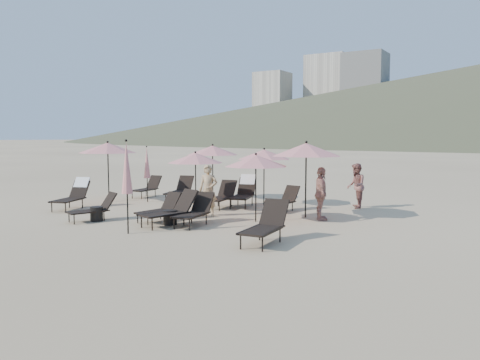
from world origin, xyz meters
The scene contains 26 objects.
ground centered at (0.00, 0.00, 0.00)m, with size 800.00×800.00×0.00m, color #D6BA8C.
hotel_skyline centered at (-93.62, 271.21, 24.18)m, with size 109.00×82.00×55.00m.
lounger_0 centered at (-5.31, 0.66, 0.53)m, with size 1.18×1.88×1.11m.
lounger_1 centered at (-2.68, -0.65, 0.40)m, with size 1.05×1.60×0.86m.
lounger_2 centered at (-0.90, 0.43, 0.40)m, with size 0.73×1.55×0.86m.
lounger_3 centered at (-0.13, 0.03, 0.48)m, with size 1.10×1.89×1.02m.
lounger_4 centered at (0.46, 0.43, 0.44)m, with size 0.84×1.69×0.93m.
lounger_5 centered at (3.39, -0.55, 0.48)m, with size 0.85×1.83×1.02m.
lounger_6 centered at (-5.37, 4.63, 0.42)m, with size 0.76×1.62×0.90m.
lounger_7 centered at (-3.38, 4.44, 0.46)m, with size 1.08×1.83×0.99m.
lounger_8 centered at (-0.83, 3.75, 0.46)m, with size 0.92×1.79×0.98m.
lounger_9 centered at (-0.37, 4.59, 0.55)m, with size 1.20×1.97×1.16m.
lounger_10 centered at (1.49, 4.22, 0.41)m, with size 0.76×1.57×0.87m.
umbrella_open_0 centered at (-5.67, 2.69, 2.18)m, with size 2.30×2.30×2.47m.
umbrella_open_1 centered at (-1.20, 2.65, 1.88)m, with size 1.98×1.98×2.13m.
umbrella_open_2 centered at (1.70, 1.90, 1.89)m, with size 1.99×1.99×2.14m.
umbrella_open_3 centered at (-2.45, 5.47, 2.07)m, with size 2.17×2.17×2.34m.
umbrella_open_4 centered at (0.24, 5.06, 1.96)m, with size 2.06×2.06×2.22m.
umbrella_open_5 centered at (2.70, 3.43, 2.22)m, with size 2.33×2.33×2.51m.
umbrella_closed_0 centered at (-0.35, -1.50, 1.78)m, with size 0.30×0.30×2.56m.
umbrella_closed_1 centered at (-4.26, 3.45, 1.58)m, with size 0.27×0.27×2.27m.
side_table_0 centered at (-2.56, -0.65, 0.23)m, with size 0.39×0.39×0.45m, color black.
side_table_1 centered at (-0.24, 0.12, 0.22)m, with size 0.41×0.41×0.43m, color black.
beachgoer_a centered at (-0.16, 1.97, 0.86)m, with size 0.63×0.41×1.71m, color tan.
beachgoer_b centered at (3.44, 6.28, 0.83)m, with size 0.81×0.63×1.66m, color #92564B.
beachgoer_c centered at (3.32, 3.20, 0.84)m, with size 0.99×0.41×1.69m, color tan.
Camera 1 is at (8.87, -10.53, 2.62)m, focal length 35.00 mm.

